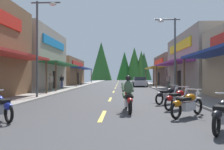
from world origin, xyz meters
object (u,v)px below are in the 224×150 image
streetlamp_right (171,45)px  pedestrian_waiting (50,81)px  motorcycle_parked_right_4 (168,95)px  rider_cruising_lead (128,97)px  motorcycle_parked_right_1 (222,114)px  motorcycle_parked_left_2 (0,106)px  parked_car_curbside (139,82)px  pedestrian_browsing (169,81)px  streetlamp_left (41,36)px  motorcycle_parked_right_3 (177,99)px  pedestrian_by_shop (62,80)px  motorcycle_parked_right_2 (187,104)px

streetlamp_right → pedestrian_waiting: size_ratio=3.39×
motorcycle_parked_right_4 → rider_cruising_lead: rider_cruising_lead is taller
motorcycle_parked_right_1 → motorcycle_parked_left_2: same height
motorcycle_parked_right_4 → parked_car_curbside: size_ratio=0.39×
rider_cruising_lead → pedestrian_browsing: size_ratio=1.24×
streetlamp_left → streetlamp_right: (9.42, 2.82, -0.28)m
streetlamp_left → motorcycle_parked_right_1: 12.25m
streetlamp_right → motorcycle_parked_right_3: 8.03m
pedestrian_waiting → motorcycle_parked_right_3: bearing=44.7°
streetlamp_right → motorcycle_parked_right_1: streetlamp_right is taller
motorcycle_parked_right_4 → pedestrian_by_shop: size_ratio=0.97×
motorcycle_parked_right_2 → pedestrian_waiting: (-9.44, 12.64, 0.57)m
streetlamp_right → motorcycle_parked_right_2: streetlamp_right is taller
motorcycle_parked_right_1 → motorcycle_parked_left_2: size_ratio=1.06×
motorcycle_parked_right_4 → pedestrian_waiting: 13.05m
rider_cruising_lead → motorcycle_parked_right_3: bearing=-75.8°
streetlamp_right → pedestrian_browsing: (1.55, 7.93, -2.98)m
motorcycle_parked_right_1 → pedestrian_by_shop: size_ratio=1.03×
pedestrian_by_shop → pedestrian_browsing: size_ratio=1.01×
streetlamp_right → motorcycle_parked_right_4: streetlamp_right is taller
streetlamp_left → parked_car_curbside: bearing=64.5°
motorcycle_parked_right_4 → parked_car_curbside: bearing=48.8°
pedestrian_by_shop → motorcycle_parked_right_3: bearing=-16.0°
pedestrian_waiting → parked_car_curbside: 14.27m
rider_cruising_lead → pedestrian_waiting: 13.66m
streetlamp_left → pedestrian_by_shop: size_ratio=3.81×
streetlamp_left → rider_cruising_lead: size_ratio=3.10×
pedestrian_by_shop → pedestrian_waiting: bearing=-44.9°
streetlamp_left → pedestrian_waiting: 7.40m
motorcycle_parked_right_1 → parked_car_curbside: bearing=36.1°
streetlamp_right → motorcycle_parked_right_2: bearing=-99.4°
motorcycle_parked_left_2 → pedestrian_by_shop: pedestrian_by_shop is taller
motorcycle_parked_right_2 → pedestrian_waiting: 15.78m
motorcycle_parked_right_4 → motorcycle_parked_right_3: bearing=-129.7°
pedestrian_by_shop → parked_car_curbside: bearing=71.5°
motorcycle_parked_right_2 → parked_car_curbside: (0.18, 23.17, 0.20)m
pedestrian_waiting → motorcycle_parked_right_2: bearing=39.9°
motorcycle_parked_right_2 → motorcycle_parked_right_4: bearing=46.5°
rider_cruising_lead → pedestrian_waiting: bearing=27.3°
motorcycle_parked_right_3 → pedestrian_browsing: (2.92, 15.03, 0.51)m
motorcycle_parked_right_3 → motorcycle_parked_left_2: bearing=157.5°
streetlamp_right → motorcycle_parked_right_1: (-1.14, -11.03, -3.50)m
motorcycle_parked_right_1 → motorcycle_parked_left_2: bearing=116.4°
motorcycle_parked_left_2 → rider_cruising_lead: rider_cruising_lead is taller
motorcycle_parked_right_4 → motorcycle_parked_left_2: 8.22m
streetlamp_right → pedestrian_waiting: bearing=161.4°
motorcycle_parked_right_4 → rider_cruising_lead: bearing=-171.4°
motorcycle_parked_left_2 → pedestrian_by_shop: bearing=-40.2°
motorcycle_parked_right_3 → pedestrian_waiting: size_ratio=0.88×
motorcycle_parked_right_2 → motorcycle_parked_left_2: (-6.71, -0.90, 0.00)m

